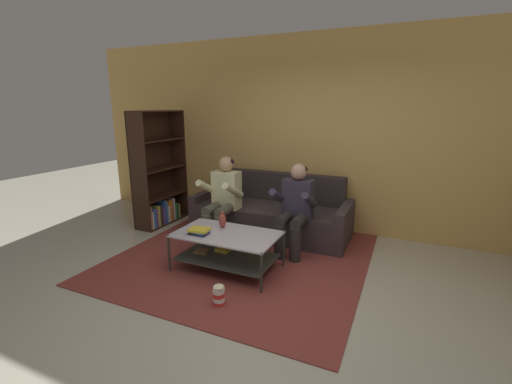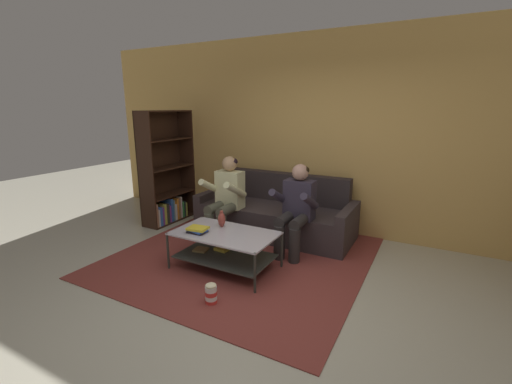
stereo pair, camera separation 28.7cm
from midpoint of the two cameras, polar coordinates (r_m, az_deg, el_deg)
name	(u,v)px [view 1 (the left image)]	position (r m, az deg, el deg)	size (l,w,h in m)	color
ground	(260,307)	(3.45, -1.79, -18.65)	(16.80, 16.80, 0.00)	#B5B19C
back_partition	(327,135)	(5.24, 10.14, 9.32)	(8.40, 0.12, 2.90)	tan
couch	(272,214)	(5.14, 1.05, -3.75)	(2.30, 0.90, 0.87)	#352C2D
person_seated_left	(223,196)	(4.82, -7.27, -0.63)	(0.50, 0.58, 1.19)	#515140
person_seated_right	(295,205)	(4.38, 4.68, -2.25)	(0.50, 0.58, 1.16)	#2A2625
coffee_table	(226,245)	(4.04, -7.00, -8.82)	(1.18, 0.69, 0.45)	#BAB3BF
area_rug	(248,252)	(4.58, -3.11, -9.91)	(3.00, 3.28, 0.01)	brown
vase	(222,220)	(4.14, -7.60, -4.69)	(0.09, 0.09, 0.20)	#95392F
book_stack	(199,231)	(4.00, -11.52, -6.43)	(0.25, 0.19, 0.07)	#231F2C
bookshelf	(158,184)	(5.77, -17.45, 1.21)	(0.34, 0.97, 1.81)	#311C12
popcorn_tub	(219,295)	(3.46, -8.67, -16.66)	(0.12, 0.12, 0.21)	red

